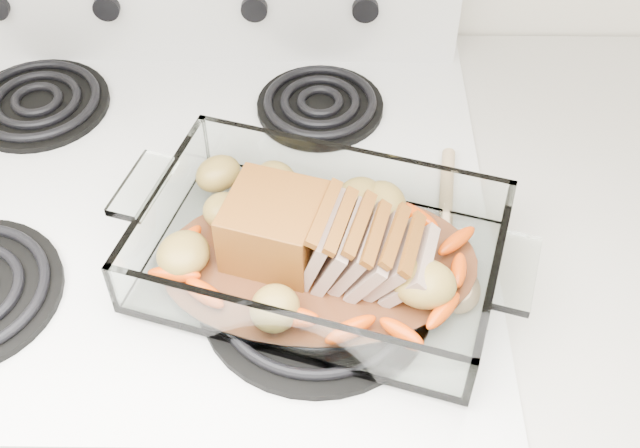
{
  "coord_description": "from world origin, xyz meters",
  "views": [
    {
      "loc": [
        0.2,
        0.97,
        1.63
      ],
      "look_at": [
        0.19,
        1.55,
        0.99
      ],
      "focal_mm": 45.0,
      "sensor_mm": 36.0,
      "label": 1
    }
  ],
  "objects_px": {
    "pork_roast": "(307,239)",
    "counter_right": "(608,396)",
    "electric_range": "(203,387)",
    "baking_dish": "(320,255)"
  },
  "relations": [
    {
      "from": "pork_roast",
      "to": "counter_right",
      "type": "bearing_deg",
      "value": 35.22
    },
    {
      "from": "electric_range",
      "to": "baking_dish",
      "type": "bearing_deg",
      "value": -32.73
    },
    {
      "from": "electric_range",
      "to": "pork_roast",
      "type": "bearing_deg",
      "value": -34.63
    },
    {
      "from": "electric_range",
      "to": "pork_roast",
      "type": "xyz_separation_m",
      "value": [
        0.18,
        -0.12,
        0.51
      ]
    },
    {
      "from": "pork_roast",
      "to": "electric_range",
      "type": "bearing_deg",
      "value": 166.41
    },
    {
      "from": "counter_right",
      "to": "electric_range",
      "type": "bearing_deg",
      "value": 179.9
    },
    {
      "from": "electric_range",
      "to": "pork_roast",
      "type": "relative_size",
      "value": 5.03
    },
    {
      "from": "electric_range",
      "to": "baking_dish",
      "type": "xyz_separation_m",
      "value": [
        0.19,
        -0.12,
        0.48
      ]
    },
    {
      "from": "baking_dish",
      "to": "pork_roast",
      "type": "xyz_separation_m",
      "value": [
        -0.01,
        -0.0,
        0.03
      ]
    },
    {
      "from": "counter_right",
      "to": "baking_dish",
      "type": "bearing_deg",
      "value": -165.44
    }
  ]
}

